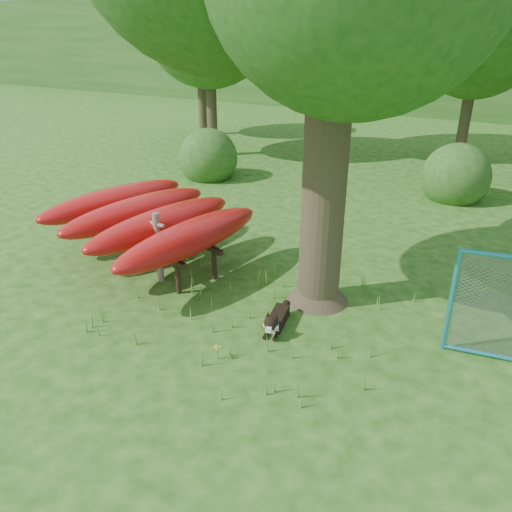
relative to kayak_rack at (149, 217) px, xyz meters
The scene contains 11 objects.
ground 3.34m from the kayak_rack, 36.52° to the right, with size 80.00×80.00×0.00m, color #1F4F0F.
wooden_post 0.96m from the kayak_rack, 40.94° to the right, with size 0.36×0.13×1.31m.
kayak_rack is the anchor object (origin of this frame).
husky_dog 3.55m from the kayak_rack, 17.23° to the right, with size 0.37×0.96×0.43m.
wildflower_clump 3.71m from the kayak_rack, 35.86° to the right, with size 0.11×0.10×0.23m.
bg_tree_a 9.67m from the kayak_rack, 115.85° to the left, with size 4.40×4.40×6.70m.
bg_tree_c 12.24m from the kayak_rack, 69.80° to the left, with size 4.00×4.00×6.12m.
bg_tree_f 13.12m from the kayak_rack, 120.07° to the left, with size 3.60×3.60×5.55m.
shrub_left 6.16m from the kayak_rack, 113.41° to the left, with size 1.80×1.80×1.80m, color #27541B.
shrub_mid 8.49m from the kayak_rack, 57.13° to the left, with size 1.80×1.80×1.80m, color #27541B.
wooded_hillside 26.30m from the kayak_rack, 84.35° to the left, with size 80.00×12.00×6.00m, color #27541B.
Camera 1 is at (3.67, -5.02, 4.30)m, focal length 35.00 mm.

